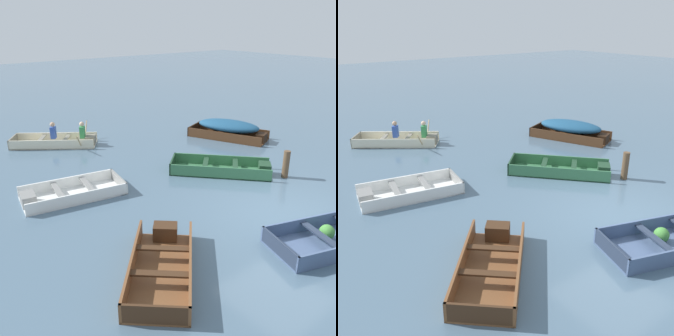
% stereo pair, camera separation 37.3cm
% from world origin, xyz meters
% --- Properties ---
extents(ground_plane, '(80.00, 80.00, 0.00)m').
position_xyz_m(ground_plane, '(0.00, 0.00, 0.00)').
color(ground_plane, slate).
extents(skiff_green_near_moored, '(2.93, 3.07, 0.38)m').
position_xyz_m(skiff_green_near_moored, '(0.89, 2.90, 0.13)').
color(skiff_green_near_moored, '#387047').
rests_on(skiff_green_near_moored, ground).
extents(skiff_white_mid_moored, '(2.90, 1.70, 0.34)m').
position_xyz_m(skiff_white_mid_moored, '(-3.77, 4.34, 0.11)').
color(skiff_white_mid_moored, white).
rests_on(skiff_white_mid_moored, ground).
extents(skiff_wooden_brown_far_moored, '(2.66, 2.76, 0.39)m').
position_xyz_m(skiff_wooden_brown_far_moored, '(-3.74, 0.22, 0.14)').
color(skiff_wooden_brown_far_moored, brown).
rests_on(skiff_wooden_brown_far_moored, ground).
extents(skiff_dark_varnish_outer_moored, '(2.32, 3.35, 0.74)m').
position_xyz_m(skiff_dark_varnish_outer_moored, '(3.78, 5.41, 0.43)').
color(skiff_dark_varnish_outer_moored, '#4C2D19').
rests_on(skiff_dark_varnish_outer_moored, ground).
extents(rowboat_cream_with_crew, '(3.20, 2.97, 0.92)m').
position_xyz_m(rowboat_cream_with_crew, '(-2.05, 8.83, 0.19)').
color(rowboat_cream_with_crew, beige).
rests_on(rowboat_cream_with_crew, ground).
extents(mooring_post, '(0.20, 0.20, 0.86)m').
position_xyz_m(mooring_post, '(2.04, 1.47, 0.43)').
color(mooring_post, brown).
rests_on(mooring_post, ground).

